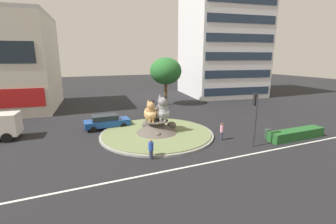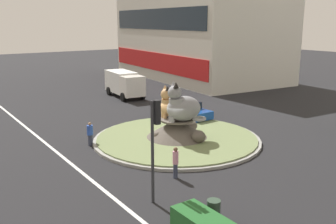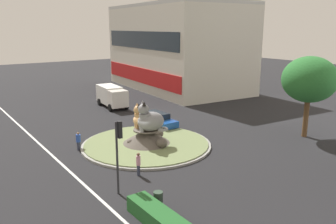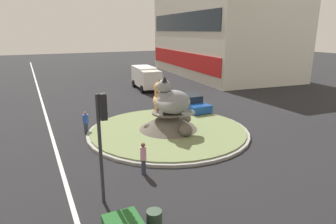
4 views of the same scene
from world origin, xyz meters
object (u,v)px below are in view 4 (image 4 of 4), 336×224
at_px(shophouse_block, 220,31).
at_px(pedestrian_pink_shirt, 143,157).
at_px(cat_statue_grey, 172,100).
at_px(litter_bin, 154,222).
at_px(traffic_light_mast, 102,128).
at_px(pedestrian_blue_shirt, 86,122).
at_px(delivery_box_truck, 146,77).
at_px(cat_statue_calico, 165,99).
at_px(sedan_on_far_lane, 188,102).

bearing_deg(shophouse_block, pedestrian_pink_shirt, -35.88).
relative_size(cat_statue_grey, litter_bin, 3.04).
relative_size(traffic_light_mast, pedestrian_pink_shirt, 2.78).
xyz_separation_m(cat_statue_grey, pedestrian_blue_shirt, (-3.00, -5.22, -1.66)).
distance_m(cat_statue_grey, shophouse_block, 30.93).
bearing_deg(cat_statue_grey, delivery_box_truck, -87.04).
xyz_separation_m(pedestrian_pink_shirt, litter_bin, (4.37, -1.29, -0.45)).
distance_m(cat_statue_calico, cat_statue_grey, 1.26).
bearing_deg(litter_bin, delivery_box_truck, 158.92).
bearing_deg(pedestrian_blue_shirt, cat_statue_calico, 97.66).
distance_m(cat_statue_calico, sedan_on_far_lane, 5.71).
distance_m(traffic_light_mast, sedan_on_far_lane, 15.29).
height_order(delivery_box_truck, litter_bin, delivery_box_truck).
height_order(cat_statue_grey, sedan_on_far_lane, cat_statue_grey).
distance_m(shophouse_block, sedan_on_far_lane, 24.90).
height_order(traffic_light_mast, litter_bin, traffic_light_mast).
bearing_deg(cat_statue_grey, traffic_light_mast, 63.48).
relative_size(traffic_light_mast, pedestrian_blue_shirt, 2.98).
relative_size(pedestrian_pink_shirt, litter_bin, 1.87).
relative_size(sedan_on_far_lane, litter_bin, 5.38).
bearing_deg(cat_statue_calico, pedestrian_pink_shirt, 66.07).
bearing_deg(cat_statue_grey, litter_bin, 78.65).
distance_m(pedestrian_pink_shirt, pedestrian_blue_shirt, 7.59).
distance_m(shophouse_block, delivery_box_truck, 17.91).
xyz_separation_m(shophouse_block, pedestrian_pink_shirt, (27.50, -23.96, -5.95)).
relative_size(traffic_light_mast, delivery_box_truck, 0.76).
bearing_deg(sedan_on_far_lane, pedestrian_blue_shirt, -79.79).
relative_size(cat_statue_calico, shophouse_block, 0.08).
height_order(cat_statue_calico, cat_statue_grey, cat_statue_grey).
height_order(traffic_light_mast, pedestrian_blue_shirt, traffic_light_mast).
bearing_deg(cat_statue_grey, pedestrian_blue_shirt, -11.22).
bearing_deg(pedestrian_blue_shirt, pedestrian_pink_shirt, 36.70).
relative_size(pedestrian_pink_shirt, sedan_on_far_lane, 0.35).
bearing_deg(traffic_light_mast, pedestrian_pink_shirt, 37.01).
height_order(cat_statue_grey, shophouse_block, shophouse_block).
relative_size(pedestrian_pink_shirt, delivery_box_truck, 0.27).
xyz_separation_m(delivery_box_truck, litter_bin, (24.96, -9.62, -1.05)).
height_order(cat_statue_calico, pedestrian_blue_shirt, cat_statue_calico).
height_order(pedestrian_blue_shirt, litter_bin, pedestrian_blue_shirt).
relative_size(sedan_on_far_lane, delivery_box_truck, 0.78).
height_order(cat_statue_calico, sedan_on_far_lane, cat_statue_calico).
relative_size(cat_statue_calico, pedestrian_pink_shirt, 1.32).
distance_m(traffic_light_mast, litter_bin, 4.07).
height_order(cat_statue_grey, pedestrian_pink_shirt, cat_statue_grey).
bearing_deg(cat_statue_calico, sedan_on_far_lane, -127.20).
distance_m(shophouse_block, pedestrian_blue_shirt, 32.90).
xyz_separation_m(shophouse_block, sedan_on_far_lane, (18.08, -16.02, -6.06)).
distance_m(shophouse_block, litter_bin, 41.17).
xyz_separation_m(traffic_light_mast, pedestrian_pink_shirt, (-1.63, 2.32, -2.37)).
distance_m(pedestrian_blue_shirt, sedan_on_far_lane, 9.57).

